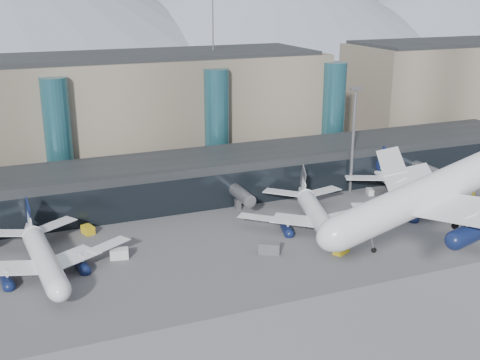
# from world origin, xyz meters

# --- Properties ---
(ground) EXTENTS (900.00, 900.00, 0.00)m
(ground) POSITION_xyz_m (0.00, 0.00, 0.00)
(ground) COLOR #515154
(ground) RESTS_ON ground
(runway_strip) EXTENTS (400.00, 40.00, 0.04)m
(runway_strip) POSITION_xyz_m (0.00, -15.00, 0.02)
(runway_strip) COLOR slate
(runway_strip) RESTS_ON ground
(runway_markings) EXTENTS (128.00, 1.00, 0.02)m
(runway_markings) POSITION_xyz_m (-0.00, -15.00, 0.05)
(runway_markings) COLOR gold
(runway_markings) RESTS_ON ground
(concourse) EXTENTS (170.00, 27.00, 10.00)m
(concourse) POSITION_xyz_m (-0.02, 57.73, 4.97)
(concourse) COLOR black
(concourse) RESTS_ON ground
(terminal_main) EXTENTS (130.00, 30.00, 31.00)m
(terminal_main) POSITION_xyz_m (-25.00, 90.00, 15.44)
(terminal_main) COLOR gray
(terminal_main) RESTS_ON ground
(terminal_east) EXTENTS (70.00, 30.00, 31.00)m
(terminal_east) POSITION_xyz_m (95.00, 90.00, 15.44)
(terminal_east) COLOR gray
(terminal_east) RESTS_ON ground
(teal_towers) EXTENTS (116.40, 19.40, 46.00)m
(teal_towers) POSITION_xyz_m (-14.99, 74.01, 14.01)
(teal_towers) COLOR #255A68
(teal_towers) RESTS_ON ground
(lightmast_mid) EXTENTS (3.00, 1.20, 25.60)m
(lightmast_mid) POSITION_xyz_m (30.00, 48.00, 14.42)
(lightmast_mid) COLOR slate
(lightmast_mid) RESTS_ON ground
(hero_jet) EXTENTS (37.83, 38.77, 12.49)m
(hero_jet) POSITION_xyz_m (5.67, -12.85, 24.60)
(hero_jet) COLOR white
(hero_jet) RESTS_ON ground
(jet_parked_left) EXTENTS (33.85, 33.44, 10.94)m
(jet_parked_left) POSITION_xyz_m (-43.42, 32.37, 4.14)
(jet_parked_left) COLOR white
(jet_parked_left) RESTS_ON ground
(jet_parked_mid) EXTENTS (32.72, 34.12, 10.95)m
(jet_parked_mid) POSITION_xyz_m (11.32, 32.33, 4.14)
(jet_parked_mid) COLOR white
(jet_parked_mid) RESTS_ON ground
(jet_parked_right) EXTENTS (39.00, 38.15, 12.57)m
(jet_parked_right) POSITION_xyz_m (38.79, 32.58, 4.76)
(jet_parked_right) COLOR white
(jet_parked_right) RESTS_ON ground
(veh_a) EXTENTS (3.64, 2.50, 1.88)m
(veh_a) POSITION_xyz_m (-29.90, 31.50, 0.94)
(veh_a) COLOR silver
(veh_a) RESTS_ON ground
(veh_b) EXTENTS (2.61, 3.30, 1.67)m
(veh_b) POSITION_xyz_m (-33.43, 45.58, 0.83)
(veh_b) COLOR gold
(veh_b) RESTS_ON ground
(veh_c) EXTENTS (4.47, 3.84, 2.20)m
(veh_c) POSITION_xyz_m (-3.35, 22.96, 1.10)
(veh_c) COLOR #525157
(veh_c) RESTS_ON ground
(veh_d) EXTENTS (1.98, 2.76, 1.42)m
(veh_d) POSITION_xyz_m (33.30, 44.38, 0.71)
(veh_d) COLOR silver
(veh_d) RESTS_ON ground
(veh_e) EXTENTS (3.18, 2.55, 1.57)m
(veh_e) POSITION_xyz_m (55.13, 35.30, 0.79)
(veh_e) COLOR gold
(veh_e) RESTS_ON ground
(veh_g) EXTENTS (2.57, 2.44, 1.31)m
(veh_g) POSITION_xyz_m (23.75, 34.79, 0.66)
(veh_g) COLOR silver
(veh_g) RESTS_ON ground
(veh_h) EXTENTS (3.70, 3.01, 1.81)m
(veh_h) POSITION_xyz_m (9.25, 18.00, 0.91)
(veh_h) COLOR gold
(veh_h) RESTS_ON ground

